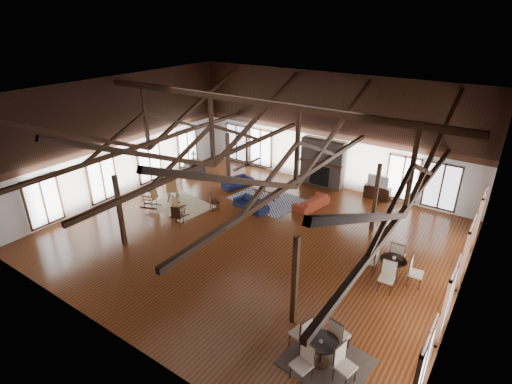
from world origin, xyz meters
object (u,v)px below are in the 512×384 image
Objects in this scene: sofa_orange at (312,202)px; sofa_navy_left at (238,182)px; cafe_table_far at (392,265)px; armchair at (195,168)px; sofa_navy_front at (251,204)px; tv_console at (377,192)px; coffee_table at (267,189)px; cafe_table_near at (322,348)px.

sofa_navy_left is at bearing -78.92° from sofa_orange.
sofa_orange is at bearing 145.23° from cafe_table_far.
cafe_table_far is (12.69, -3.52, 0.22)m from armchair.
sofa_navy_front is 6.60m from tv_console.
cafe_table_far is 6.90m from tv_console.
sofa_navy_left is at bearing -66.49° from armchair.
tv_console is (6.79, 2.89, 0.07)m from sofa_navy_left.
cafe_table_far reaches higher than armchair.
sofa_orange is (4.50, 0.00, 0.04)m from sofa_navy_left.
sofa_orange is 1.45× the size of coffee_table.
armchair is at bearing 172.77° from sofa_navy_front.
sofa_navy_front reaches higher than coffee_table.
sofa_navy_left is at bearing 137.45° from cafe_table_near.
sofa_navy_left is 2.12m from coffee_table.
armchair is 0.78× the size of tv_console.
sofa_navy_front is at bearing 136.70° from cafe_table_near.
cafe_table_far reaches higher than sofa_navy_left.
tv_console is at bearing 101.57° from cafe_table_near.
sofa_orange is 1.97× the size of armchair.
tv_console is at bearing 152.60° from sofa_orange.
coffee_table is 5.67m from tv_console.
sofa_navy_left is 1.72× the size of armchair.
cafe_table_far is (7.32, -1.64, 0.28)m from sofa_navy_front.
cafe_table_far is at bearing 66.25° from sofa_orange.
sofa_navy_left is at bearing 165.19° from coffee_table.
coffee_table is 5.31m from armchair.
coffee_table is 10.67m from cafe_table_near.
sofa_navy_front is 2.96m from sofa_orange.
armchair is 10.38m from tv_console.
sofa_navy_left is 0.83× the size of cafe_table_far.
cafe_table_far reaches higher than tv_console.
sofa_navy_front is at bearing -94.29° from coffee_table.
coffee_table is 0.66× the size of cafe_table_far.
sofa_navy_front is 1.05× the size of sofa_navy_left.
sofa_navy_front is 1.80× the size of armchair.
armchair reaches higher than coffee_table.
coffee_table is at bearing -83.55° from sofa_navy_left.
tv_console is (-2.70, 6.34, -0.22)m from cafe_table_far.
cafe_table_near reaches higher than armchair.
sofa_orange is 7.70m from armchair.
sofa_navy_front is 0.87× the size of cafe_table_far.
tv_console reaches higher than coffee_table.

